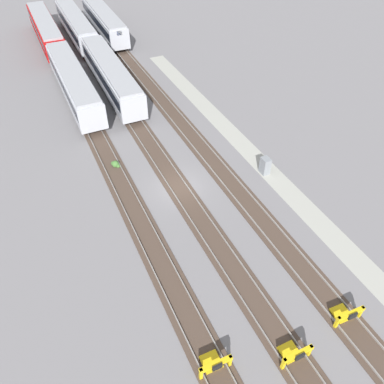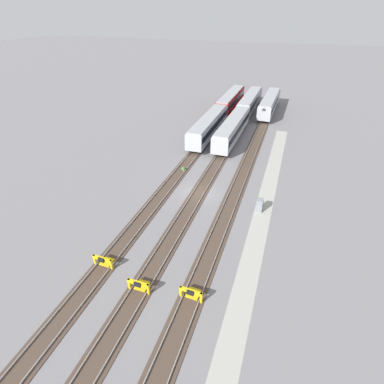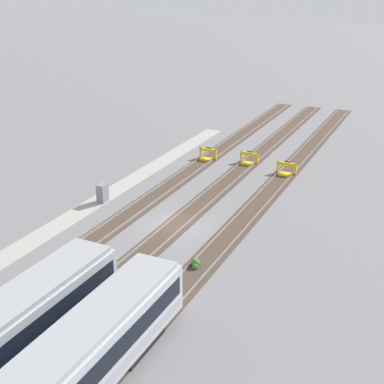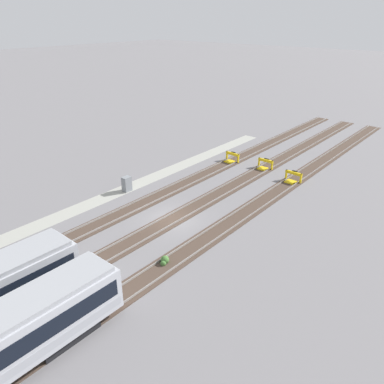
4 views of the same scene
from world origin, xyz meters
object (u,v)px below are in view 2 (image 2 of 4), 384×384
object	(u,v)px
subway_car_front_row_rightmost	(250,102)
weed_clump	(183,169)
subway_car_front_row_centre	(269,103)
electrical_cabinet	(260,205)
bumper_stop_nearest_track	(192,293)
subway_car_front_row_right_inner	(209,126)
bumper_stop_near_inner_track	(140,285)
subway_car_front_row_leftmost	(231,100)
subway_car_front_row_left_inner	(232,129)
bumper_stop_middle_track	(105,261)

from	to	relation	value
subway_car_front_row_rightmost	weed_clump	world-z (taller)	subway_car_front_row_rightmost
subway_car_front_row_centre	electrical_cabinet	xyz separation A→B (m)	(-40.17, -3.54, -1.24)
bumper_stop_nearest_track	weed_clump	bearing A→B (deg)	22.03
electrical_cabinet	subway_car_front_row_rightmost	bearing A→B (deg)	11.23
electrical_cabinet	weed_clump	size ratio (longest dim) A/B	1.74
subway_car_front_row_right_inner	bumper_stop_near_inner_track	size ratio (longest dim) A/B	8.99
subway_car_front_row_leftmost	weed_clump	distance (m)	33.36
subway_car_front_row_left_inner	subway_car_front_row_right_inner	size ratio (longest dim) A/B	1.00
subway_car_front_row_leftmost	bumper_stop_middle_track	distance (m)	53.60
subway_car_front_row_rightmost	electrical_cabinet	distance (m)	40.77
weed_clump	bumper_stop_middle_track	bearing A→B (deg)	179.04
subway_car_front_row_right_inner	bumper_stop_nearest_track	xyz separation A→B (m)	(-35.58, -8.92, -1.53)
subway_car_front_row_centre	subway_car_front_row_right_inner	size ratio (longest dim) A/B	1.00
subway_car_front_row_left_inner	bumper_stop_near_inner_track	bearing A→B (deg)	180.00
subway_car_front_row_leftmost	subway_car_front_row_centre	distance (m)	8.90
subway_car_front_row_centre	subway_car_front_row_rightmost	size ratio (longest dim) A/B	1.00
subway_car_front_row_centre	bumper_stop_nearest_track	distance (m)	54.59
subway_car_front_row_leftmost	subway_car_front_row_centre	xyz separation A→B (m)	(0.14, -8.90, 0.00)
subway_car_front_row_rightmost	bumper_stop_nearest_track	size ratio (longest dim) A/B	8.97
electrical_cabinet	weed_clump	xyz separation A→B (m)	(6.73, 12.05, -0.56)
subway_car_front_row_left_inner	bumper_stop_nearest_track	distance (m)	35.89
bumper_stop_near_inner_track	bumper_stop_nearest_track	bearing A→B (deg)	-81.94
subway_car_front_row_centre	subway_car_front_row_rightmost	bearing A→B (deg)	92.63
subway_car_front_row_left_inner	subway_car_front_row_rightmost	distance (m)	18.78
subway_car_front_row_left_inner	bumper_stop_near_inner_track	distance (m)	36.25
subway_car_front_row_right_inner	bumper_stop_nearest_track	bearing A→B (deg)	-165.93
bumper_stop_middle_track	weed_clump	bearing A→B (deg)	-0.96
bumper_stop_near_inner_track	subway_car_front_row_left_inner	bearing A→B (deg)	-0.00
subway_car_front_row_leftmost	electrical_cabinet	distance (m)	41.94
electrical_cabinet	bumper_stop_near_inner_track	bearing A→B (deg)	152.11
subway_car_front_row_centre	weed_clump	xyz separation A→B (m)	(-33.44, 8.50, -1.80)
bumper_stop_middle_track	bumper_stop_nearest_track	bearing A→B (deg)	-95.47
subway_car_front_row_rightmost	electrical_cabinet	size ratio (longest dim) A/B	11.27
bumper_stop_middle_track	weed_clump	world-z (taller)	bumper_stop_middle_track
bumper_stop_near_inner_track	electrical_cabinet	size ratio (longest dim) A/B	1.25
subway_car_front_row_leftmost	subway_car_front_row_left_inner	world-z (taller)	same
subway_car_front_row_leftmost	subway_car_front_row_rightmost	bearing A→B (deg)	-90.84
subway_car_front_row_centre	electrical_cabinet	distance (m)	40.35
subway_car_front_row_rightmost	bumper_stop_nearest_track	world-z (taller)	subway_car_front_row_rightmost
subway_car_front_row_leftmost	bumper_stop_nearest_track	bearing A→B (deg)	-170.67
bumper_stop_near_inner_track	bumper_stop_middle_track	xyz separation A→B (m)	(1.48, 4.44, 0.00)
subway_car_front_row_centre	bumper_stop_middle_track	distance (m)	54.46
subway_car_front_row_centre	weed_clump	distance (m)	34.55
subway_car_front_row_left_inner	subway_car_front_row_right_inner	bearing A→B (deg)	90.00
subway_car_front_row_centre	bumper_stop_middle_track	xyz separation A→B (m)	(-53.72, 8.84, -1.53)
subway_car_front_row_leftmost	subway_car_front_row_right_inner	world-z (taller)	same
bumper_stop_nearest_track	subway_car_front_row_left_inner	bearing A→B (deg)	7.13
subway_car_front_row_centre	subway_car_front_row_right_inner	xyz separation A→B (m)	(-18.98, 8.87, 0.00)
subway_car_front_row_rightmost	bumper_stop_middle_track	size ratio (longest dim) A/B	8.98
bumper_stop_middle_track	subway_car_front_row_rightmost	bearing A→B (deg)	-4.76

